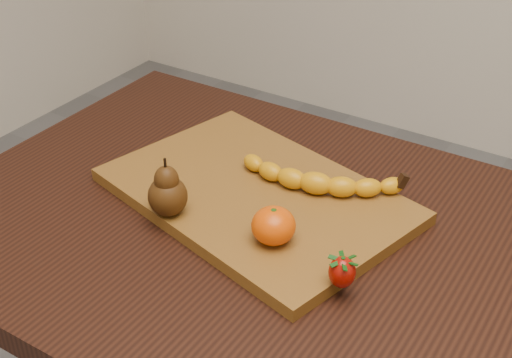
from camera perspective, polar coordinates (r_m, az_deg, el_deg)
The scene contains 6 objects.
table at distance 1.10m, azimuth 1.02°, elevation -8.01°, with size 1.00×0.70×0.76m.
cutting_board at distance 1.09m, azimuth 0.00°, elevation -1.33°, with size 0.45×0.30×0.02m, color brown.
banana at distance 1.07m, azimuth 4.81°, elevation -0.34°, with size 0.22×0.06×0.03m, color orange, non-canonical shape.
pear at distance 1.02m, azimuth -7.14°, elevation -0.61°, with size 0.06×0.06×0.09m, color #40230A, non-canonical shape.
mandarin at distance 0.97m, azimuth 1.41°, elevation -3.75°, with size 0.06×0.06×0.05m, color #DF4802.
strawberry at distance 0.90m, azimuth 6.91°, elevation -7.32°, with size 0.03×0.03×0.04m, color #9A0D04, non-canonical shape.
Camera 1 is at (0.43, -0.72, 1.38)m, focal length 50.00 mm.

